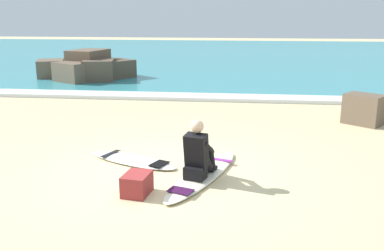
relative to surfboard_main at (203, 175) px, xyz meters
name	(u,v)px	position (x,y,z in m)	size (l,w,h in m)	color
ground_plane	(166,172)	(-0.65, 0.13, -0.04)	(80.00, 80.00, 0.00)	beige
sea	(222,55)	(-0.65, 20.28, 0.01)	(80.00, 28.00, 0.10)	teal
breaking_foam	(202,97)	(-0.65, 6.58, 0.02)	(80.00, 0.90, 0.11)	white
surfboard_main	(203,175)	(0.00, 0.00, 0.00)	(1.32, 2.60, 0.08)	#EFE5C6
surfer_seated	(198,155)	(-0.06, -0.17, 0.40)	(0.52, 0.77, 0.95)	black
surfboard_spare_near	(133,160)	(-1.34, 0.57, 0.00)	(1.90, 1.22, 0.08)	white
rock_outcrop_distant	(88,69)	(-5.43, 9.72, 0.43)	(4.15, 2.85, 1.20)	brown
shoreline_rock	(364,109)	(3.54, 3.91, 0.33)	(0.86, 0.60, 0.73)	brown
beach_bag	(137,184)	(-0.91, -0.81, 0.12)	(0.36, 0.48, 0.32)	maroon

